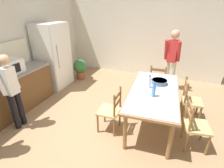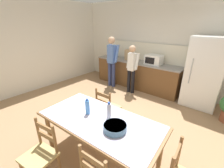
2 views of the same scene
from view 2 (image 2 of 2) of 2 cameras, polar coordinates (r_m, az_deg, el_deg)
The scene contains 16 objects.
ground_plane at distance 3.59m, azimuth -0.36°, elevation -14.43°, with size 8.32×8.32×0.00m, color #9E7A56.
wall_back at distance 5.25m, azimuth 19.15°, elevation 13.46°, with size 6.52×0.12×2.90m, color silver.
wall_left at distance 5.61m, azimuth -27.55°, elevation 12.71°, with size 0.12×5.20×2.90m, color silver.
kitchen_counter at distance 5.40m, azimuth 9.04°, elevation 3.82°, with size 3.07×0.66×0.92m.
counter_splashback at distance 5.48m, azimuth 11.26°, elevation 12.15°, with size 3.03×0.03×0.60m, color #EFE8CB.
refrigerator at distance 4.59m, azimuth 31.74°, elevation 3.47°, with size 0.85×0.73×1.86m.
microwave at distance 4.94m, azimuth 15.65°, elevation 8.91°, with size 0.50×0.39×0.30m.
paper_bag at distance 5.37m, azimuth 6.31°, elevation 10.95°, with size 0.24×0.16×0.36m, color tan.
dining_table at distance 2.40m, azimuth -4.75°, elevation -14.68°, with size 2.00×1.05×0.78m.
bottle_near_centre at distance 2.43m, azimuth -9.32°, elevation -8.62°, with size 0.07×0.07×0.27m.
bottle_off_centre at distance 2.31m, azimuth -1.15°, elevation -10.11°, with size 0.07×0.07×0.27m.
serving_bowl at distance 2.11m, azimuth 1.17°, elevation -16.08°, with size 0.32×0.32×0.09m.
chair_side_far_left at distance 3.27m, azimuth -1.79°, elevation -9.20°, with size 0.43×0.41×0.91m.
chair_side_near_left at distance 2.52m, azimuth -25.47°, elevation -23.00°, with size 0.48×0.46×0.91m.
person_at_sink at distance 5.22m, azimuth -0.11°, elevation 9.29°, with size 0.44×0.30×1.73m.
person_at_counter at distance 4.76m, azimuth 7.51°, elevation 6.39°, with size 0.38×0.26×1.53m.
Camera 2 is at (1.85, -2.20, 2.15)m, focal length 24.00 mm.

